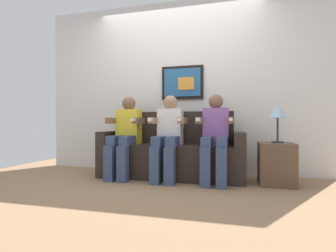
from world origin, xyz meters
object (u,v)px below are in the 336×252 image
(table_lamp, at_px, (278,113))
(person_on_right, at_px, (215,134))
(side_table_right, at_px, (276,164))
(couch, at_px, (171,154))
(person_on_left, at_px, (125,133))
(person_in_middle, at_px, (168,133))

(table_lamp, bearing_deg, person_on_right, -172.57)
(person_on_right, relative_size, side_table_right, 2.22)
(couch, distance_m, side_table_right, 1.33)
(side_table_right, bearing_deg, couch, 175.41)
(person_on_left, relative_size, person_on_right, 1.00)
(person_in_middle, height_order, person_on_right, same)
(person_in_middle, relative_size, table_lamp, 2.41)
(couch, bearing_deg, person_in_middle, -90.02)
(person_in_middle, xyz_separation_m, table_lamp, (1.34, 0.10, 0.25))
(person_on_left, xyz_separation_m, side_table_right, (1.92, 0.06, -0.36))
(person_in_middle, distance_m, person_on_right, 0.60)
(couch, relative_size, table_lamp, 4.22)
(table_lamp, bearing_deg, couch, 176.94)
(person_on_left, relative_size, person_in_middle, 1.00)
(couch, height_order, side_table_right, couch)
(person_on_right, height_order, side_table_right, person_on_right)
(couch, xyz_separation_m, person_on_left, (-0.60, -0.17, 0.29))
(side_table_right, xyz_separation_m, table_lamp, (0.02, 0.03, 0.61))
(person_in_middle, xyz_separation_m, person_on_right, (0.60, 0.00, 0.00))
(couch, height_order, person_in_middle, person_in_middle)
(couch, xyz_separation_m, person_on_right, (0.60, -0.17, 0.29))
(couch, bearing_deg, person_on_left, -164.52)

